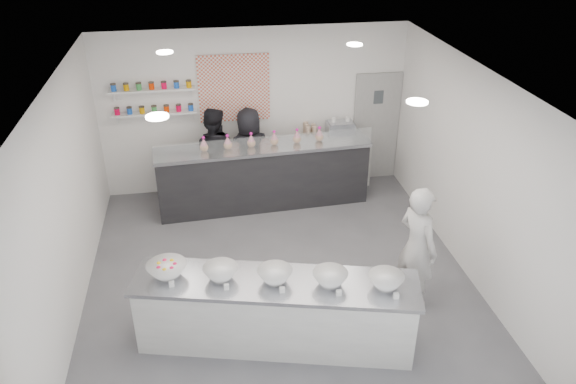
% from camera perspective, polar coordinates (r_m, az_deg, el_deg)
% --- Properties ---
extents(floor, '(6.00, 6.00, 0.00)m').
position_cam_1_polar(floor, '(8.34, -0.86, -8.72)').
color(floor, '#515156').
rests_on(floor, ground).
extents(ceiling, '(6.00, 6.00, 0.00)m').
position_cam_1_polar(ceiling, '(6.95, -1.04, 11.38)').
color(ceiling, white).
rests_on(ceiling, floor).
extents(back_wall, '(5.50, 0.00, 5.50)m').
position_cam_1_polar(back_wall, '(10.25, -3.43, 8.22)').
color(back_wall, white).
rests_on(back_wall, floor).
extents(left_wall, '(0.00, 6.00, 6.00)m').
position_cam_1_polar(left_wall, '(7.68, -21.68, -1.18)').
color(left_wall, white).
rests_on(left_wall, floor).
extents(right_wall, '(0.00, 6.00, 6.00)m').
position_cam_1_polar(right_wall, '(8.33, 18.12, 1.82)').
color(right_wall, white).
rests_on(right_wall, floor).
extents(back_door, '(0.88, 0.04, 2.10)m').
position_cam_1_polar(back_door, '(10.84, 8.91, 6.53)').
color(back_door, gray).
rests_on(back_door, floor).
extents(pattern_panel, '(1.25, 0.03, 1.20)m').
position_cam_1_polar(pattern_panel, '(10.05, -5.50, 10.45)').
color(pattern_panel, '#C95034').
rests_on(pattern_panel, back_wall).
extents(jar_shelf_lower, '(1.45, 0.22, 0.04)m').
position_cam_1_polar(jar_shelf_lower, '(10.11, -13.38, 7.80)').
color(jar_shelf_lower, silver).
rests_on(jar_shelf_lower, back_wall).
extents(jar_shelf_upper, '(1.45, 0.22, 0.04)m').
position_cam_1_polar(jar_shelf_upper, '(9.98, -13.65, 10.05)').
color(jar_shelf_upper, silver).
rests_on(jar_shelf_upper, back_wall).
extents(preserve_jars, '(1.45, 0.10, 0.56)m').
position_cam_1_polar(preserve_jars, '(10.00, -13.56, 9.26)').
color(preserve_jars, '#ED023B').
rests_on(preserve_jars, jar_shelf_lower).
extents(downlight_0, '(0.24, 0.24, 0.02)m').
position_cam_1_polar(downlight_0, '(5.96, -13.15, 7.47)').
color(downlight_0, white).
rests_on(downlight_0, ceiling).
extents(downlight_1, '(0.24, 0.24, 0.02)m').
position_cam_1_polar(downlight_1, '(6.39, 12.99, 8.91)').
color(downlight_1, white).
rests_on(downlight_1, ceiling).
extents(downlight_2, '(0.24, 0.24, 0.02)m').
position_cam_1_polar(downlight_2, '(8.44, -12.41, 13.70)').
color(downlight_2, white).
rests_on(downlight_2, ceiling).
extents(downlight_3, '(0.24, 0.24, 0.02)m').
position_cam_1_polar(downlight_3, '(8.75, 6.79, 14.66)').
color(downlight_3, white).
rests_on(downlight_3, ceiling).
extents(prep_counter, '(3.52, 1.59, 0.94)m').
position_cam_1_polar(prep_counter, '(7.04, -1.28, -12.09)').
color(prep_counter, silver).
rests_on(prep_counter, floor).
extents(back_bar, '(3.75, 0.90, 1.15)m').
position_cam_1_polar(back_bar, '(9.90, -2.50, 1.64)').
color(back_bar, black).
rests_on(back_bar, floor).
extents(sneeze_guard, '(3.66, 0.23, 0.31)m').
position_cam_1_polar(sneeze_guard, '(9.30, -2.23, 4.79)').
color(sneeze_guard, white).
rests_on(sneeze_guard, back_bar).
extents(espresso_ledge, '(1.19, 0.38, 0.88)m').
position_cam_1_polar(espresso_ledge, '(10.72, 5.14, 2.94)').
color(espresso_ledge, silver).
rests_on(espresso_ledge, floor).
extents(espresso_machine, '(0.50, 0.34, 0.38)m').
position_cam_1_polar(espresso_machine, '(10.47, 5.32, 6.06)').
color(espresso_machine, '#93969E').
rests_on(espresso_machine, espresso_ledge).
extents(cup_stacks, '(0.27, 0.24, 0.36)m').
position_cam_1_polar(cup_stacks, '(10.35, 2.31, 5.84)').
color(cup_stacks, tan).
rests_on(cup_stacks, espresso_ledge).
extents(prep_bowls, '(3.06, 1.24, 0.17)m').
position_cam_1_polar(prep_bowls, '(6.69, -1.33, -8.50)').
color(prep_bowls, white).
rests_on(prep_bowls, prep_counter).
extents(label_cards, '(2.66, 0.04, 0.07)m').
position_cam_1_polar(label_cards, '(6.34, 0.52, -11.51)').
color(label_cards, white).
rests_on(label_cards, prep_counter).
extents(cookie_bags, '(2.15, 0.27, 0.26)m').
position_cam_1_polar(cookie_bags, '(9.60, -2.58, 5.41)').
color(cookie_bags, '#C86883').
rests_on(cookie_bags, back_bar).
extents(woman_prep, '(0.64, 0.76, 1.76)m').
position_cam_1_polar(woman_prep, '(7.61, 12.98, -5.48)').
color(woman_prep, '#BCBAB6').
rests_on(woman_prep, floor).
extents(staff_left, '(0.98, 0.85, 1.74)m').
position_cam_1_polar(staff_left, '(10.08, -7.57, 3.77)').
color(staff_left, black).
rests_on(staff_left, floor).
extents(staff_right, '(0.91, 0.67, 1.69)m').
position_cam_1_polar(staff_right, '(10.12, -3.91, 3.91)').
color(staff_right, black).
rests_on(staff_right, floor).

